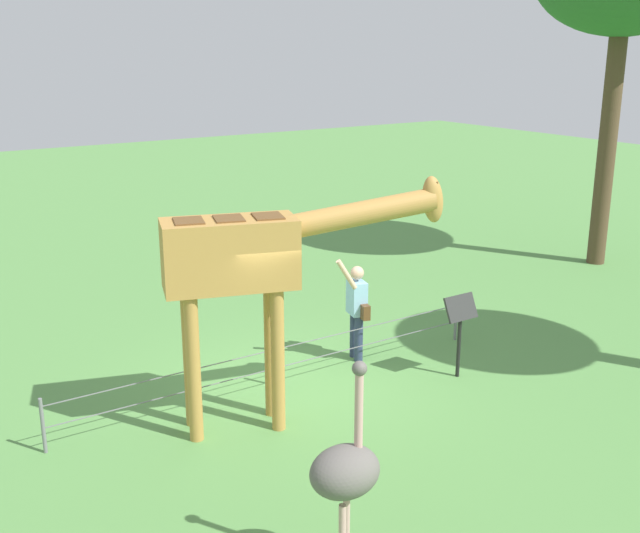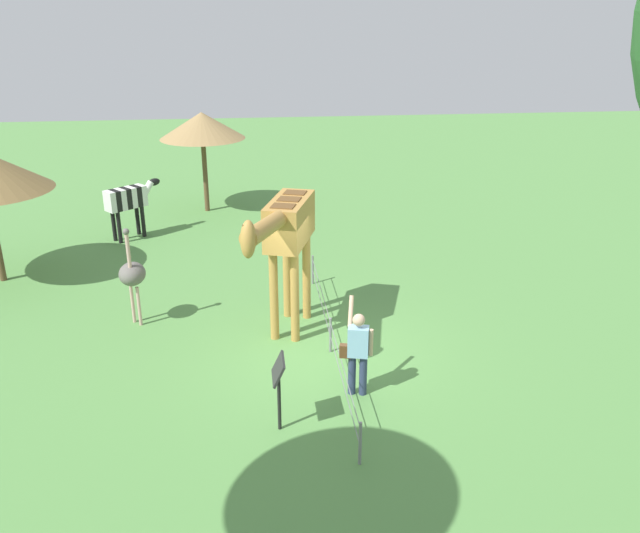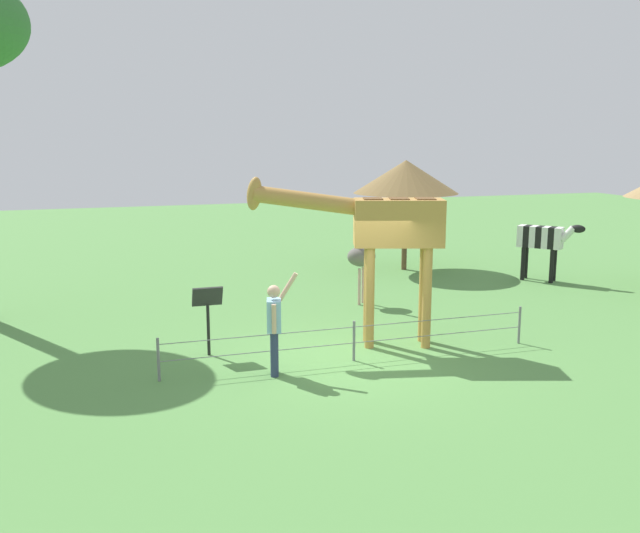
# 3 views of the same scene
# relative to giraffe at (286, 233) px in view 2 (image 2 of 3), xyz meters

# --- Properties ---
(ground_plane) EXTENTS (60.00, 60.00, 0.00)m
(ground_plane) POSITION_rel_giraffe_xyz_m (0.86, 0.70, -2.27)
(ground_plane) COLOR #568E47
(giraffe) EXTENTS (3.75, 1.62, 3.31)m
(giraffe) POSITION_rel_giraffe_xyz_m (0.00, 0.00, 0.00)
(giraffe) COLOR #BC8942
(giraffe) RESTS_ON ground_plane
(visitor) EXTENTS (0.62, 0.59, 1.77)m
(visitor) POSITION_rel_giraffe_xyz_m (2.43, 1.07, -1.37)
(visitor) COLOR navy
(visitor) RESTS_ON ground_plane
(zebra) EXTENTS (1.40, 1.57, 1.66)m
(zebra) POSITION_rel_giraffe_xyz_m (-6.71, -4.24, -1.11)
(zebra) COLOR black
(zebra) RESTS_ON ground_plane
(ostrich) EXTENTS (0.70, 0.56, 2.25)m
(ostrich) POSITION_rel_giraffe_xyz_m (-0.86, -3.25, -1.10)
(ostrich) COLOR #CC9E93
(ostrich) RESTS_ON ground_plane
(shade_hut_far) EXTENTS (2.78, 2.78, 3.31)m
(shade_hut_far) POSITION_rel_giraffe_xyz_m (-9.32, -2.13, 0.60)
(shade_hut_far) COLOR brown
(shade_hut_far) RESTS_ON ground_plane
(info_sign) EXTENTS (0.56, 0.21, 1.32)m
(info_sign) POSITION_rel_giraffe_xyz_m (3.33, -0.36, -1.32)
(info_sign) COLOR black
(info_sign) RESTS_ON ground_plane
(wire_fence) EXTENTS (7.05, 0.05, 0.75)m
(wire_fence) POSITION_rel_giraffe_xyz_m (0.86, 0.80, -1.87)
(wire_fence) COLOR slate
(wire_fence) RESTS_ON ground_plane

